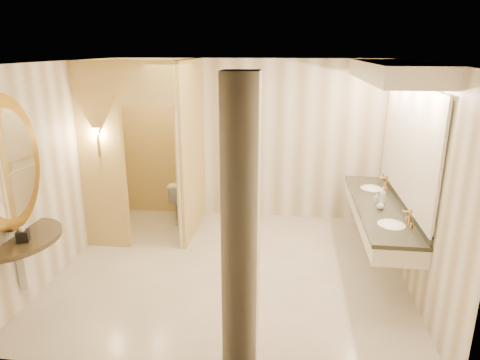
# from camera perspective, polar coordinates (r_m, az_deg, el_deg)

# --- Properties ---
(floor) EXTENTS (4.50, 4.50, 0.00)m
(floor) POSITION_cam_1_polar(r_m,az_deg,el_deg) (5.90, -1.17, -11.75)
(floor) COLOR beige
(floor) RESTS_ON ground
(ceiling) EXTENTS (4.50, 4.50, 0.00)m
(ceiling) POSITION_cam_1_polar(r_m,az_deg,el_deg) (5.17, -1.36, 15.44)
(ceiling) COLOR white
(ceiling) RESTS_ON wall_back
(wall_back) EXTENTS (4.50, 0.02, 2.70)m
(wall_back) POSITION_cam_1_polar(r_m,az_deg,el_deg) (7.31, 0.99, 5.31)
(wall_back) COLOR #EFE5CF
(wall_back) RESTS_ON floor
(wall_front) EXTENTS (4.50, 0.02, 2.70)m
(wall_front) POSITION_cam_1_polar(r_m,az_deg,el_deg) (3.54, -5.94, -8.17)
(wall_front) COLOR #EFE5CF
(wall_front) RESTS_ON floor
(wall_left) EXTENTS (0.02, 4.00, 2.70)m
(wall_left) POSITION_cam_1_polar(r_m,az_deg,el_deg) (6.11, -22.63, 1.58)
(wall_left) COLOR #EFE5CF
(wall_left) RESTS_ON floor
(wall_right) EXTENTS (0.02, 4.00, 2.70)m
(wall_right) POSITION_cam_1_polar(r_m,az_deg,el_deg) (5.54, 22.46, 0.05)
(wall_right) COLOR #EFE5CF
(wall_right) RESTS_ON floor
(toilet_closet) EXTENTS (1.50, 1.55, 2.70)m
(toilet_closet) POSITION_cam_1_polar(r_m,az_deg,el_deg) (6.53, -9.73, 3.93)
(toilet_closet) COLOR tan
(toilet_closet) RESTS_ON floor
(wall_sconce) EXTENTS (0.14, 0.14, 0.42)m
(wall_sconce) POSITION_cam_1_polar(r_m,az_deg,el_deg) (6.25, -18.53, 5.95)
(wall_sconce) COLOR #C0843D
(wall_sconce) RESTS_ON toilet_closet
(vanity) EXTENTS (0.75, 2.71, 2.09)m
(vanity) POSITION_cam_1_polar(r_m,az_deg,el_deg) (5.78, 19.19, 3.96)
(vanity) COLOR silver
(vanity) RESTS_ON floor
(console_shelf) EXTENTS (1.13, 1.13, 2.01)m
(console_shelf) POSITION_cam_1_polar(r_m,az_deg,el_deg) (5.17, -28.35, -1.88)
(console_shelf) COLOR black
(console_shelf) RESTS_ON floor
(pillar) EXTENTS (0.30, 0.30, 2.70)m
(pillar) POSITION_cam_1_polar(r_m,az_deg,el_deg) (3.66, 0.15, -7.16)
(pillar) COLOR silver
(pillar) RESTS_ON floor
(tissue_box) EXTENTS (0.16, 0.16, 0.12)m
(tissue_box) POSITION_cam_1_polar(r_m,az_deg,el_deg) (5.16, -26.96, -6.68)
(tissue_box) COLOR black
(tissue_box) RESTS_ON console_shelf
(toilet) EXTENTS (0.56, 0.79, 0.72)m
(toilet) POSITION_cam_1_polar(r_m,az_deg,el_deg) (7.46, -7.93, -2.51)
(toilet) COLOR white
(toilet) RESTS_ON floor
(soap_bottle_a) EXTENTS (0.07, 0.07, 0.12)m
(soap_bottle_a) POSITION_cam_1_polar(r_m,az_deg,el_deg) (6.02, 17.73, -2.31)
(soap_bottle_a) COLOR beige
(soap_bottle_a) RESTS_ON vanity
(soap_bottle_b) EXTENTS (0.10, 0.10, 0.12)m
(soap_bottle_b) POSITION_cam_1_polar(r_m,az_deg,el_deg) (5.77, 18.23, -3.17)
(soap_bottle_b) COLOR silver
(soap_bottle_b) RESTS_ON vanity
(soap_bottle_c) EXTENTS (0.10, 0.10, 0.22)m
(soap_bottle_c) POSITION_cam_1_polar(r_m,az_deg,el_deg) (5.99, 18.49, -1.94)
(soap_bottle_c) COLOR #C6B28C
(soap_bottle_c) RESTS_ON vanity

